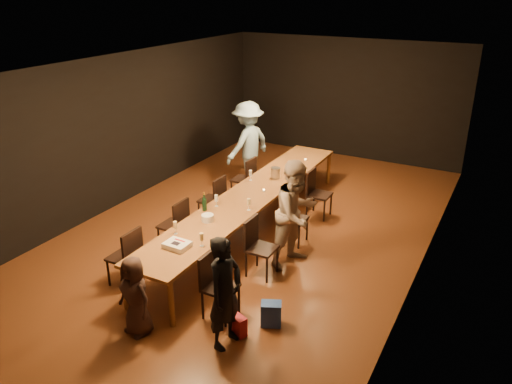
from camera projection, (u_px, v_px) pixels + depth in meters
The scene contains 30 objects.
ground at pixel (251, 231), 9.21m from camera, with size 10.00×10.00×0.00m, color #422310.
room_shell at pixel (251, 122), 8.40m from camera, with size 6.04×10.04×3.02m.
table at pixel (251, 196), 8.94m from camera, with size 0.90×6.00×0.75m.
chair_right_0 at pixel (221, 287), 6.71m from camera, with size 0.42×0.42×0.93m, color black, non-canonical shape.
chair_right_1 at pixel (262, 248), 7.68m from camera, with size 0.42×0.42×0.93m, color black, non-canonical shape.
chair_right_2 at pixel (294, 218), 8.66m from camera, with size 0.42×0.42×0.93m, color black, non-canonical shape.
chair_right_3 at pixel (320, 194), 9.63m from camera, with size 0.42×0.42×0.93m, color black, non-canonical shape.
chair_left_0 at pixel (124, 256), 7.45m from camera, with size 0.42×0.42×0.93m, color black, non-canonical shape.
chair_left_1 at pixel (173, 224), 8.43m from camera, with size 0.42×0.42×0.93m, color black, non-canonical shape.
chair_left_2 at pixel (212, 199), 9.40m from camera, with size 0.42×0.42×0.93m, color black, non-canonical shape.
chair_left_3 at pixel (243, 179), 10.37m from camera, with size 0.42×0.42×0.93m, color black, non-canonical shape.
woman_birthday at pixel (225, 293), 6.08m from camera, with size 0.55×0.36×1.50m, color black.
woman_tan at pixel (296, 213), 7.87m from camera, with size 0.85×0.67×1.76m, color tan.
man_blue at pixel (248, 144), 11.05m from camera, with size 1.21×0.70×1.88m, color #90BDDF.
child at pixel (135, 296), 6.37m from camera, with size 0.54×0.35×1.10m, color #3A2520.
gift_bag_red at pixel (238, 325), 6.47m from camera, with size 0.24×0.13×0.28m, color red.
gift_bag_blue at pixel (271, 314), 6.64m from camera, with size 0.27×0.18×0.34m, color #2A50B6.
birthday_cake at pixel (177, 245), 7.11m from camera, with size 0.36×0.29×0.08m.
plate_stack at pixel (208, 218), 7.88m from camera, with size 0.20×0.20×0.11m, color white.
champagne_bottle at pixel (204, 201), 8.21m from camera, with size 0.08×0.08×0.33m, color black, non-canonical shape.
ice_bucket at pixel (276, 173), 9.60m from camera, with size 0.19×0.19×0.21m, color #B0B0B5.
wineglass_0 at pixel (175, 228), 7.47m from camera, with size 0.06×0.06×0.21m, color beige, non-canonical shape.
wineglass_1 at pixel (202, 240), 7.12m from camera, with size 0.06×0.06×0.21m, color beige, non-canonical shape.
wineglass_2 at pixel (216, 201), 8.39m from camera, with size 0.06×0.06×0.21m, color silver, non-canonical shape.
wineglass_3 at pixel (249, 204), 8.24m from camera, with size 0.06×0.06×0.21m, color beige, non-canonical shape.
wineglass_4 at pixel (251, 175), 9.48m from camera, with size 0.06×0.06×0.21m, color silver, non-canonical shape.
wineglass_5 at pixel (290, 168), 9.85m from camera, with size 0.06×0.06×0.21m, color silver, non-canonical shape.
tealight_near at pixel (184, 250), 7.03m from camera, with size 0.05×0.05×0.03m, color #B2B7B2.
tealight_mid at pixel (264, 191), 9.02m from camera, with size 0.05×0.05×0.03m, color #B2B7B2.
tealight_far at pixel (305, 160), 10.56m from camera, with size 0.05×0.05×0.03m, color #B2B7B2.
Camera 1 is at (3.97, -7.17, 4.26)m, focal length 35.00 mm.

